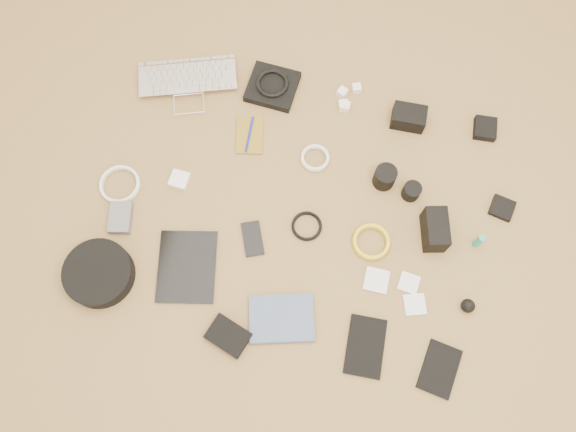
% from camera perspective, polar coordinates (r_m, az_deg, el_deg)
% --- Properties ---
extents(laptop, '(0.43, 0.37, 0.03)m').
position_cam_1_polar(laptop, '(2.18, -10.06, 12.52)').
color(laptop, silver).
rests_on(laptop, ground).
extents(headphone_pouch, '(0.18, 0.17, 0.03)m').
position_cam_1_polar(headphone_pouch, '(2.15, -1.59, 13.00)').
color(headphone_pouch, black).
rests_on(headphone_pouch, ground).
extents(headphones, '(0.14, 0.14, 0.02)m').
position_cam_1_polar(headphones, '(2.13, -1.61, 13.33)').
color(headphones, black).
rests_on(headphones, headphone_pouch).
extents(charger_a, '(0.04, 0.04, 0.03)m').
position_cam_1_polar(charger_a, '(2.12, 5.64, 11.12)').
color(charger_a, white).
rests_on(charger_a, ground).
extents(charger_b, '(0.04, 0.04, 0.03)m').
position_cam_1_polar(charger_b, '(2.15, 5.54, 12.38)').
color(charger_b, white).
rests_on(charger_b, ground).
extents(charger_c, '(0.04, 0.04, 0.03)m').
position_cam_1_polar(charger_c, '(2.16, 6.97, 12.74)').
color(charger_c, white).
rests_on(charger_c, ground).
extents(charger_d, '(0.03, 0.03, 0.03)m').
position_cam_1_polar(charger_d, '(2.12, 5.84, 10.99)').
color(charger_d, white).
rests_on(charger_d, ground).
extents(dslr_camera, '(0.12, 0.09, 0.07)m').
position_cam_1_polar(dslr_camera, '(2.11, 12.15, 9.77)').
color(dslr_camera, black).
rests_on(dslr_camera, ground).
extents(lens_pouch, '(0.08, 0.09, 0.03)m').
position_cam_1_polar(lens_pouch, '(2.18, 19.38, 8.39)').
color(lens_pouch, black).
rests_on(lens_pouch, ground).
extents(notebook_olive, '(0.13, 0.17, 0.01)m').
position_cam_1_polar(notebook_olive, '(2.07, -3.92, 8.19)').
color(notebook_olive, olive).
rests_on(notebook_olive, ground).
extents(pen_blue, '(0.02, 0.14, 0.01)m').
position_cam_1_polar(pen_blue, '(2.06, -3.94, 8.29)').
color(pen_blue, '#141CA5').
rests_on(pen_blue, notebook_olive).
extents(cable_white_a, '(0.13, 0.13, 0.01)m').
position_cam_1_polar(cable_white_a, '(2.02, 2.76, 5.84)').
color(cable_white_a, white).
rests_on(cable_white_a, ground).
extents(lens_a, '(0.09, 0.09, 0.08)m').
position_cam_1_polar(lens_a, '(1.98, 9.80, 3.92)').
color(lens_a, black).
rests_on(lens_a, ground).
extents(lens_b, '(0.08, 0.08, 0.06)m').
position_cam_1_polar(lens_b, '(1.99, 12.43, 2.47)').
color(lens_b, black).
rests_on(lens_b, ground).
extents(card_reader, '(0.09, 0.09, 0.02)m').
position_cam_1_polar(card_reader, '(2.08, 20.92, 0.76)').
color(card_reader, black).
rests_on(card_reader, ground).
extents(power_brick, '(0.07, 0.07, 0.03)m').
position_cam_1_polar(power_brick, '(2.02, -10.96, 3.62)').
color(power_brick, white).
rests_on(power_brick, ground).
extents(cable_white_b, '(0.18, 0.18, 0.01)m').
position_cam_1_polar(cable_white_b, '(2.07, -16.67, 3.03)').
color(cable_white_b, white).
rests_on(cable_white_b, ground).
extents(cable_black, '(0.12, 0.12, 0.01)m').
position_cam_1_polar(cable_black, '(1.93, 1.91, -1.07)').
color(cable_black, black).
rests_on(cable_black, ground).
extents(cable_yellow, '(0.15, 0.15, 0.01)m').
position_cam_1_polar(cable_yellow, '(1.93, 8.43, -2.66)').
color(cable_yellow, yellow).
rests_on(cable_yellow, ground).
extents(flash, '(0.11, 0.15, 0.10)m').
position_cam_1_polar(flash, '(1.94, 14.71, -1.35)').
color(flash, black).
rests_on(flash, ground).
extents(lens_cleaner, '(0.02, 0.02, 0.08)m').
position_cam_1_polar(lens_cleaner, '(1.98, 18.80, -2.45)').
color(lens_cleaner, teal).
rests_on(lens_cleaner, ground).
extents(battery_charger, '(0.10, 0.13, 0.03)m').
position_cam_1_polar(battery_charger, '(2.01, -16.64, -0.17)').
color(battery_charger, '#5B5C60').
rests_on(battery_charger, ground).
extents(tablet, '(0.24, 0.29, 0.01)m').
position_cam_1_polar(tablet, '(1.92, -10.23, -5.07)').
color(tablet, black).
rests_on(tablet, ground).
extents(phone, '(0.11, 0.14, 0.01)m').
position_cam_1_polar(phone, '(1.92, -3.62, -2.31)').
color(phone, black).
rests_on(phone, ground).
extents(filter_case_left, '(0.08, 0.08, 0.01)m').
position_cam_1_polar(filter_case_left, '(1.90, 8.97, -6.47)').
color(filter_case_left, silver).
rests_on(filter_case_left, ground).
extents(filter_case_mid, '(0.07, 0.07, 0.01)m').
position_cam_1_polar(filter_case_mid, '(1.92, 12.17, -6.67)').
color(filter_case_mid, silver).
rests_on(filter_case_mid, ground).
extents(filter_case_right, '(0.09, 0.09, 0.01)m').
position_cam_1_polar(filter_case_right, '(1.91, 12.75, -8.76)').
color(filter_case_right, silver).
rests_on(filter_case_right, ground).
extents(air_blower, '(0.05, 0.05, 0.05)m').
position_cam_1_polar(air_blower, '(1.94, 17.81, -8.68)').
color(air_blower, black).
rests_on(air_blower, ground).
extents(headphone_case, '(0.25, 0.25, 0.06)m').
position_cam_1_polar(headphone_case, '(1.96, -18.65, -5.56)').
color(headphone_case, black).
rests_on(headphone_case, ground).
extents(drive_case, '(0.15, 0.13, 0.03)m').
position_cam_1_polar(drive_case, '(1.85, -6.09, -12.02)').
color(drive_case, black).
rests_on(drive_case, ground).
extents(paperback, '(0.24, 0.21, 0.02)m').
position_cam_1_polar(paperback, '(1.84, -0.57, -12.79)').
color(paperback, '#465877').
rests_on(paperback, ground).
extents(notebook_black_a, '(0.13, 0.20, 0.01)m').
position_cam_1_polar(notebook_black_a, '(1.86, 7.87, -12.98)').
color(notebook_black_a, black).
rests_on(notebook_black_a, ground).
extents(notebook_black_b, '(0.13, 0.17, 0.01)m').
position_cam_1_polar(notebook_black_b, '(1.90, 15.13, -14.77)').
color(notebook_black_b, black).
rests_on(notebook_black_b, ground).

